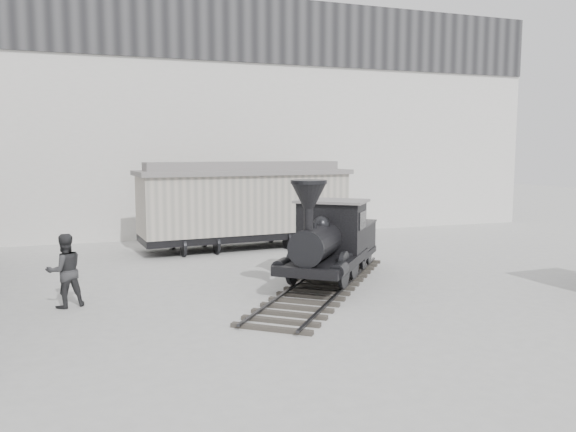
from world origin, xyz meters
name	(u,v)px	position (x,y,z in m)	size (l,w,h in m)	color
ground	(333,321)	(0.00, 0.00, 0.00)	(90.00, 90.00, 0.00)	#9E9E9B
north_wall	(207,117)	(0.00, 14.98, 5.55)	(34.00, 2.51, 11.00)	silver
locomotive	(329,245)	(1.42, 3.56, 1.15)	(6.94, 8.10, 3.11)	#3E3932
boxcar	(245,203)	(0.60, 10.37, 1.85)	(8.82, 3.41, 3.53)	black
visitor_b	(65,271)	(-5.94, 3.27, 0.94)	(0.91, 0.71, 1.88)	#2F2F31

